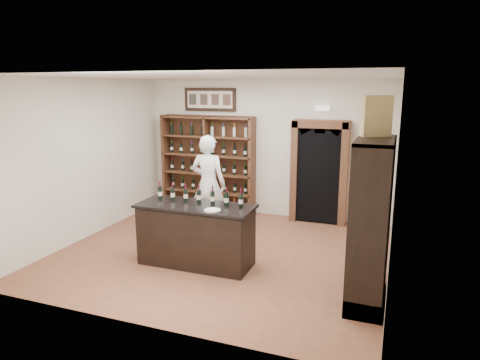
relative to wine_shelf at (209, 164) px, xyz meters
name	(u,v)px	position (x,y,z in m)	size (l,w,h in m)	color
floor	(222,252)	(1.30, -2.33, -1.10)	(5.50, 5.50, 0.00)	brown
ceiling	(220,76)	(1.30, -2.33, 1.90)	(5.50, 5.50, 0.00)	white
wall_back	(265,148)	(1.30, 0.17, 0.40)	(5.50, 0.04, 3.00)	white
wall_left	(87,159)	(-1.45, -2.33, 0.40)	(0.04, 5.00, 3.00)	white
wall_right	(395,180)	(4.05, -2.33, 0.40)	(0.04, 5.00, 3.00)	white
wine_shelf	(209,164)	(0.00, 0.00, 0.00)	(2.20, 0.38, 2.20)	#542E1D
framed_picture	(210,100)	(0.00, 0.14, 1.45)	(1.25, 0.04, 0.52)	black
arched_doorway	(319,169)	(2.55, 0.00, 0.04)	(1.17, 0.35, 2.17)	black
emergency_light	(323,108)	(2.55, 0.09, 1.30)	(0.30, 0.10, 0.10)	white
tasting_counter	(196,235)	(1.10, -2.93, -0.61)	(1.88, 0.78, 1.00)	black
counter_bottle_0	(160,193)	(0.38, -2.79, 0.01)	(0.07, 0.07, 0.30)	black
counter_bottle_1	(173,194)	(0.62, -2.79, 0.01)	(0.07, 0.07, 0.30)	black
counter_bottle_2	(186,195)	(0.86, -2.79, 0.01)	(0.07, 0.07, 0.30)	black
counter_bottle_3	(199,196)	(1.10, -2.79, 0.01)	(0.07, 0.07, 0.30)	black
counter_bottle_4	(213,198)	(1.34, -2.79, 0.01)	(0.07, 0.07, 0.30)	black
counter_bottle_5	(227,199)	(1.58, -2.79, 0.01)	(0.07, 0.07, 0.30)	black
counter_bottle_6	(241,200)	(1.82, -2.79, 0.01)	(0.07, 0.07, 0.30)	black
side_cabinet	(372,248)	(3.82, -3.23, -0.35)	(0.48, 1.20, 2.20)	black
shopkeeper	(208,184)	(0.60, -1.34, -0.14)	(0.70, 0.46, 1.93)	white
plate	(212,210)	(1.49, -3.14, -0.09)	(0.25, 0.25, 0.02)	silver
wine_crate	(376,116)	(3.76, -2.95, 1.36)	(0.37, 0.15, 0.53)	tan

